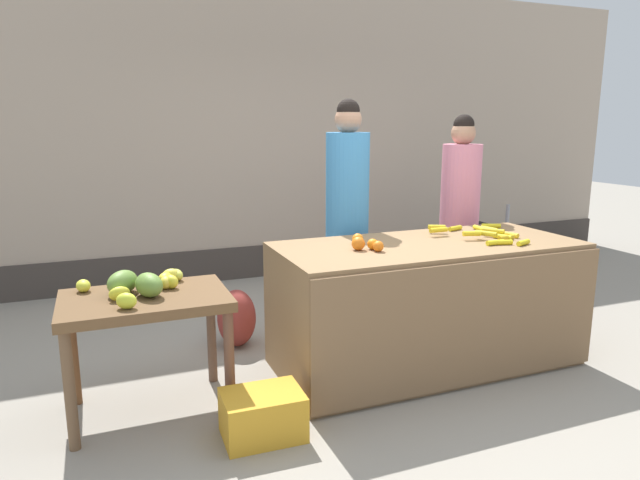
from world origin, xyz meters
The scene contains 12 objects.
ground_plane centered at (0.00, 0.00, 0.00)m, with size 24.00×24.00×0.00m, color gray.
market_wall_back centered at (0.00, 2.82, 1.57)m, with size 9.67×0.23×3.20m.
fruit_stall_counter centered at (0.38, -0.01, 0.45)m, with size 2.14×0.95×0.89m.
side_table_wooden centered at (-1.53, 0.00, 0.62)m, with size 0.95×0.64×0.73m.
banana_bunch_pile centered at (0.89, 0.03, 0.92)m, with size 0.73×0.70×0.07m.
orange_pile centered at (-0.12, -0.01, 0.93)m, with size 0.18×0.32×0.09m.
mango_papaya_pile centered at (-1.55, 0.06, 0.79)m, with size 0.65×0.60×0.14m.
vendor_woman_blue_shirt centered at (0.08, 0.71, 0.96)m, with size 0.34×0.34×1.90m.
vendor_woman_pink_shirt centered at (1.21, 0.81, 0.90)m, with size 0.34×0.34×1.79m.
parked_motorcycle centered at (1.84, 1.42, 0.40)m, with size 1.60×0.18×0.88m.
produce_crate centered at (-0.99, -0.52, 0.13)m, with size 0.44×0.32×0.26m, color gold.
produce_sack centered at (-0.81, 0.82, 0.22)m, with size 0.36×0.30×0.45m, color maroon.
Camera 1 is at (-1.75, -3.28, 1.72)m, focal length 31.51 mm.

